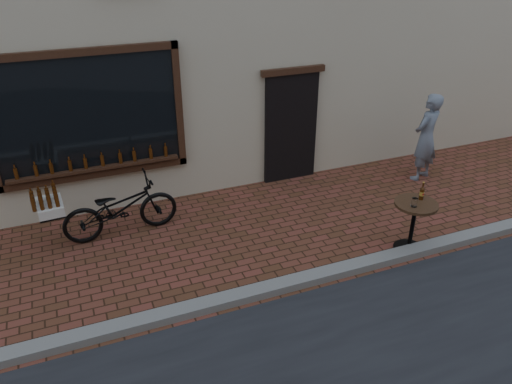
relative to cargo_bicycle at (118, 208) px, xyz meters
name	(u,v)px	position (x,y,z in m)	size (l,w,h in m)	color
ground	(272,301)	(1.69, -2.57, -0.51)	(90.00, 90.00, 0.00)	#4E2B19
kerb	(266,289)	(1.69, -2.37, -0.45)	(90.00, 0.25, 0.12)	slate
cargo_bicycle	(118,208)	(0.00, 0.00, 0.00)	(2.28, 0.78, 1.07)	black
bistro_table	(414,216)	(4.28, -2.21, 0.11)	(0.67, 0.67, 1.16)	black
pedestrian	(426,137)	(6.13, -0.12, 0.39)	(0.66, 0.43, 1.81)	slate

